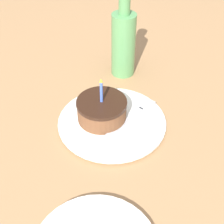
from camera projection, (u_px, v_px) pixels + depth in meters
ground_plane at (101, 130)px, 0.77m from camera, size 2.40×2.40×0.04m
plate at (112, 122)px, 0.75m from camera, size 0.26×0.26×0.01m
cake_slice at (103, 110)px, 0.73m from camera, size 0.12×0.12×0.12m
fork at (133, 116)px, 0.75m from camera, size 0.10×0.18×0.00m
bottle at (124, 42)px, 0.86m from camera, size 0.07×0.07×0.24m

